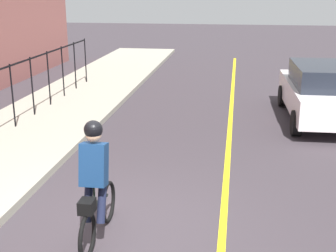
{
  "coord_description": "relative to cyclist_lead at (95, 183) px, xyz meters",
  "views": [
    {
      "loc": [
        -6.13,
        -1.7,
        3.58
      ],
      "look_at": [
        2.29,
        -0.45,
        1.0
      ],
      "focal_mm": 49.61,
      "sensor_mm": 36.0,
      "label": 1
    }
  ],
  "objects": [
    {
      "name": "patrol_sedan",
      "position": [
        7.02,
        -4.24,
        -0.09
      ],
      "size": [
        4.44,
        2.01,
        1.58
      ],
      "rotation": [
        0.0,
        0.0,
        0.03
      ],
      "color": "white",
      "rests_on": "ground"
    },
    {
      "name": "cyclist_lead",
      "position": [
        0.0,
        0.0,
        0.0
      ],
      "size": [
        1.71,
        0.36,
        1.83
      ],
      "rotation": [
        0.0,
        0.0,
        -0.0
      ],
      "color": "black",
      "rests_on": "ground"
    },
    {
      "name": "ground_plane",
      "position": [
        0.33,
        -0.2,
        -0.91
      ],
      "size": [
        80.0,
        80.0,
        0.0
      ],
      "primitive_type": "plane",
      "color": "#3A3338"
    },
    {
      "name": "lane_line_centre",
      "position": [
        0.33,
        -1.8,
        -0.91
      ],
      "size": [
        36.0,
        0.12,
        0.01
      ],
      "primitive_type": "cube",
      "color": "yellow",
      "rests_on": "ground"
    }
  ]
}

